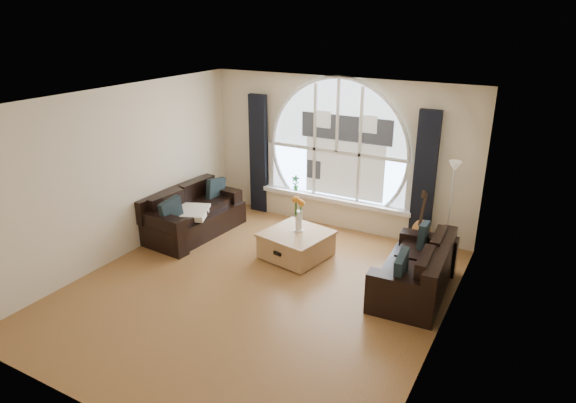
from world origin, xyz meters
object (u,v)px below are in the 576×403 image
Objects in this scene: potted_plant at (296,183)px; guitar at (423,219)px; sofa_right at (415,266)px; floor_lamp at (449,210)px; vase_flowers at (299,209)px; sofa_left at (193,212)px; coffee_chest at (296,243)px.

guitar is at bearing -4.48° from potted_plant.
guitar reaches higher than sofa_right.
floor_lamp reaches higher than potted_plant.
vase_flowers is 1.63m from potted_plant.
potted_plant is at bearing 56.05° from sofa_left.
floor_lamp reaches higher than vase_flowers.
sofa_left reaches higher than sofa_right.
coffee_chest is at bearing 6.54° from sofa_left.
sofa_left is 1.91× the size of coffee_chest.
coffee_chest is (-1.96, 0.15, -0.17)m from sofa_right.
sofa_right is 1.06× the size of floor_lamp.
vase_flowers is 2.41× the size of potted_plant.
sofa_right is 1.78× the size of coffee_chest.
vase_flowers is 2.08m from guitar.
vase_flowers is at bearing -126.28° from guitar.
coffee_chest is 1.74m from potted_plant.
sofa_right is 3.22m from potted_plant.
sofa_right is at bearing 6.34° from coffee_chest.
sofa_left is 4.34m from floor_lamp.
vase_flowers is 0.44× the size of floor_lamp.
potted_plant is at bearing 146.14° from sofa_right.
vase_flowers is (2.04, 0.13, 0.42)m from sofa_left.
potted_plant is (-0.81, 1.41, -0.12)m from vase_flowers.
vase_flowers is (0.01, 0.07, 0.58)m from coffee_chest.
floor_lamp is (2.09, 1.13, -0.02)m from vase_flowers.
vase_flowers is 0.66× the size of guitar.
sofa_left is 2.61× the size of vase_flowers.
sofa_right is at bearing -61.10° from guitar.
sofa_right is at bearing -6.32° from vase_flowers.
sofa_left is 1.14× the size of floor_lamp.
vase_flowers reaches higher than sofa_left.
sofa_right is at bearing 3.52° from sofa_left.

